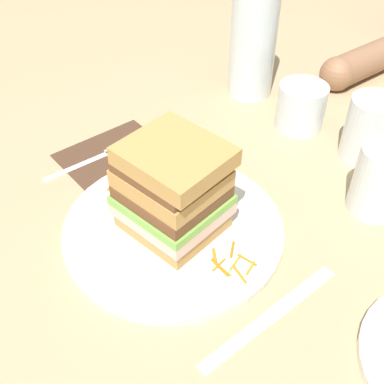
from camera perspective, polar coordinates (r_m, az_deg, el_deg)
name	(u,v)px	position (r m, az deg, el deg)	size (l,w,h in m)	color
ground_plane	(183,220)	(0.63, -1.14, -3.38)	(3.00, 3.00, 0.00)	tan
main_plate	(173,228)	(0.61, -2.26, -4.41)	(0.28, 0.28, 0.01)	white
sandwich	(173,190)	(0.56, -2.36, 0.30)	(0.14, 0.13, 0.13)	tan
carrot_shred_0	(112,184)	(0.67, -9.63, 0.91)	(0.00, 0.00, 0.03)	orange
carrot_shred_1	(122,185)	(0.66, -8.45, 0.85)	(0.00, 0.00, 0.03)	orange
carrot_shred_2	(122,181)	(0.67, -8.41, 1.32)	(0.00, 0.00, 0.03)	orange
carrot_shred_3	(118,196)	(0.65, -8.95, -0.48)	(0.00, 0.00, 0.02)	orange
carrot_shred_4	(130,194)	(0.65, -7.52, -0.23)	(0.00, 0.00, 0.03)	orange
carrot_shred_5	(130,183)	(0.67, -7.56, 1.12)	(0.00, 0.00, 0.02)	orange
carrot_shred_6	(232,250)	(0.57, 4.89, -6.94)	(0.00, 0.00, 0.02)	orange
carrot_shred_7	(220,267)	(0.55, 3.38, -9.07)	(0.00, 0.00, 0.03)	orange
carrot_shred_8	(234,263)	(0.56, 5.11, -8.55)	(0.00, 0.00, 0.03)	orange
carrot_shred_9	(219,265)	(0.56, 3.27, -8.77)	(0.00, 0.00, 0.02)	orange
carrot_shred_10	(247,260)	(0.56, 6.66, -8.14)	(0.00, 0.00, 0.03)	orange
carrot_shred_11	(251,268)	(0.56, 7.09, -9.11)	(0.00, 0.00, 0.02)	orange
carrot_shred_12	(225,271)	(0.55, 3.96, -9.48)	(0.00, 0.00, 0.02)	orange
carrot_shred_13	(214,256)	(0.56, 2.73, -7.68)	(0.00, 0.00, 0.02)	orange
carrot_shred_14	(239,274)	(0.55, 5.75, -9.82)	(0.00, 0.00, 0.03)	orange
napkin_dark	(110,152)	(0.75, -9.93, 4.74)	(0.11, 0.16, 0.00)	#4C3323
fork	(97,156)	(0.74, -11.45, 4.27)	(0.02, 0.17, 0.00)	silver
knife	(267,319)	(0.53, 9.05, -14.91)	(0.02, 0.20, 0.00)	silver
juice_glass	(380,182)	(0.66, 21.75, 1.10)	(0.07, 0.07, 0.10)	white
water_bottle	(255,19)	(0.84, 7.64, 20.05)	(0.08, 0.08, 0.31)	silver
empty_tumbler_0	(301,107)	(0.80, 13.03, 10.01)	(0.08, 0.08, 0.07)	silver
empty_tumbler_2	(370,129)	(0.75, 20.75, 7.09)	(0.08, 0.08, 0.10)	silver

